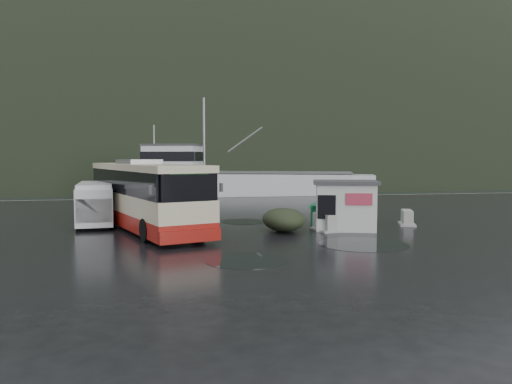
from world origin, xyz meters
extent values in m
plane|color=black|center=(0.00, 0.00, 0.00)|extent=(160.00, 160.00, 0.00)
cube|color=black|center=(0.00, 110.00, 0.00)|extent=(300.00, 180.00, 0.02)
cube|color=#999993|center=(0.00, 20.00, 0.00)|extent=(160.00, 0.60, 1.50)
ellipsoid|color=black|center=(10.00, 250.00, 0.00)|extent=(780.00, 540.00, 570.00)
cylinder|color=black|center=(5.87, -5.07, 0.01)|extent=(3.72, 3.72, 0.01)
cylinder|color=black|center=(0.51, -7.35, 0.01)|extent=(2.91, 2.91, 0.01)
cylinder|color=black|center=(2.23, 3.10, 0.01)|extent=(2.56, 2.56, 0.01)
camera|label=1|loc=(-2.51, -24.35, 3.62)|focal=35.00mm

